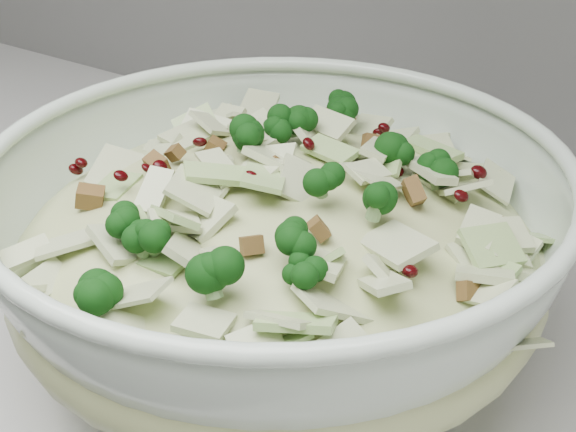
{
  "coord_description": "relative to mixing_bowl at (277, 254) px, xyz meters",
  "views": [
    {
      "loc": [
        0.94,
        1.2,
        1.3
      ],
      "look_at": [
        0.67,
        1.6,
        1.02
      ],
      "focal_mm": 50.0,
      "sensor_mm": 36.0,
      "label": 1
    }
  ],
  "objects": [
    {
      "name": "salad",
      "position": [
        0.0,
        0.0,
        0.03
      ],
      "size": [
        0.53,
        0.53,
        0.16
      ],
      "rotation": [
        0.0,
        0.0,
        0.68
      ],
      "color": "#BFC587",
      "rests_on": "mixing_bowl"
    },
    {
      "name": "mixing_bowl",
      "position": [
        0.0,
        0.0,
        0.0
      ],
      "size": [
        0.51,
        0.51,
        0.16
      ],
      "rotation": [
        0.0,
        0.0,
        0.32
      ],
      "color": "silver",
      "rests_on": "counter"
    }
  ]
}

